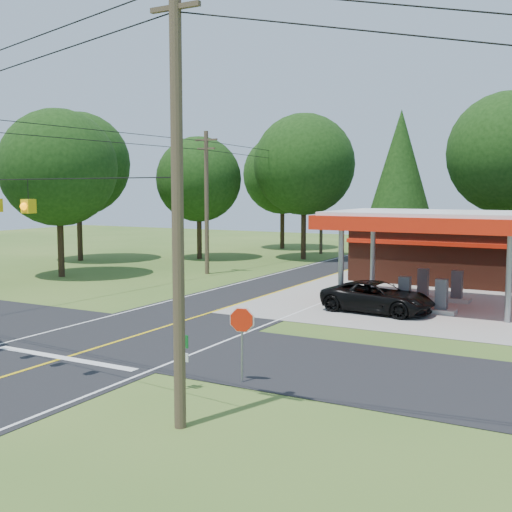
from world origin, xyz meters
The scene contains 13 objects.
ground centered at (0.00, 0.00, 0.00)m, with size 120.00×120.00×0.00m, color #385C20.
main_highway centered at (0.00, 0.00, 0.01)m, with size 8.00×120.00×0.02m, color black.
cross_road centered at (0.00, 0.00, 0.01)m, with size 70.00×7.00×0.02m, color black.
lane_center_yellow centered at (0.00, 0.00, 0.03)m, with size 0.15×110.00×0.00m, color yellow.
gas_canopy centered at (9.00, 13.00, 4.27)m, with size 10.60×7.40×4.88m.
convenience_store centered at (10.00, 22.98, 1.92)m, with size 16.40×7.55×3.80m.
utility_pole_near_right centered at (7.50, -7.00, 5.96)m, with size 1.80×0.30×11.50m.
utility_pole_far_left centered at (-8.00, 18.00, 5.20)m, with size 1.80×0.30×10.00m.
utility_pole_north centered at (-6.50, 35.00, 4.75)m, with size 0.30×0.30×9.50m.
treeline_backdrop centered at (0.82, 24.01, 7.49)m, with size 70.27×51.59×13.30m.
suv_car centered at (7.12, 10.00, 0.76)m, with size 5.44×5.44×1.51m, color black.
octagonal_stop_sign centered at (7.00, -3.01, 1.80)m, with size 0.82×0.24×2.41m.
route_sign_post centered at (5.80, -4.45, 1.14)m, with size 0.40×0.09×1.94m.
Camera 1 is at (16.74, -19.84, 6.02)m, focal length 45.00 mm.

